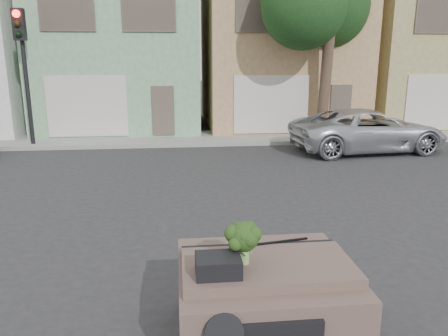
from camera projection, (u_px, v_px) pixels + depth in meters
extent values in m
plane|color=#303033|center=(232.00, 241.00, 8.20)|extent=(120.00, 120.00, 0.00)
cube|color=gray|center=(201.00, 138.00, 18.30)|extent=(40.00, 3.00, 0.15)
cube|color=#83B486|center=(122.00, 49.00, 20.89)|extent=(7.20, 8.20, 7.55)
cube|color=tan|center=(276.00, 49.00, 21.66)|extent=(7.20, 8.20, 7.55)
cube|color=tan|center=(419.00, 49.00, 22.44)|extent=(7.20, 8.20, 7.55)
imported|color=silver|center=(366.00, 151.00, 16.10)|extent=(5.78, 3.04, 1.55)
cube|color=black|center=(26.00, 80.00, 16.06)|extent=(0.40, 0.40, 5.10)
cube|color=#1B3F19|center=(328.00, 34.00, 17.12)|extent=(4.40, 4.00, 8.50)
cube|color=brown|center=(264.00, 300.00, 5.17)|extent=(2.00, 1.80, 1.12)
cube|color=black|center=(218.00, 265.00, 4.61)|extent=(0.48, 0.38, 0.20)
cube|color=black|center=(281.00, 241.00, 5.42)|extent=(0.69, 0.15, 0.02)
cube|color=#1F3913|center=(244.00, 242.00, 4.82)|extent=(0.57, 0.57, 0.50)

